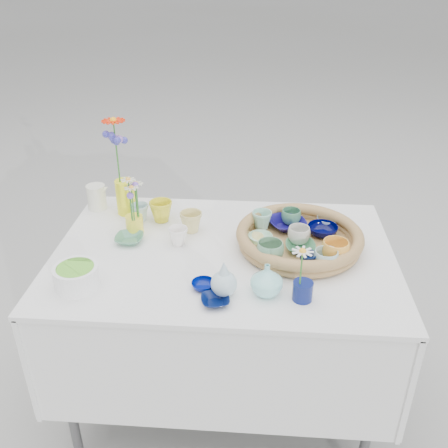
# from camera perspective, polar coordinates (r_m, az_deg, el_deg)

# --- Properties ---
(ground) EXTENTS (80.00, 80.00, 0.00)m
(ground) POSITION_cam_1_polar(r_m,az_deg,el_deg) (2.36, -0.04, -19.13)
(ground) COLOR #9E9E9E
(display_table) EXTENTS (1.26, 0.86, 0.77)m
(display_table) POSITION_cam_1_polar(r_m,az_deg,el_deg) (2.36, -0.04, -19.13)
(display_table) COLOR white
(display_table) RESTS_ON ground
(wicker_tray) EXTENTS (0.47, 0.47, 0.08)m
(wicker_tray) POSITION_cam_1_polar(r_m,az_deg,el_deg) (1.89, 8.59, -1.64)
(wicker_tray) COLOR brown
(wicker_tray) RESTS_ON display_table
(tray_ceramic_0) EXTENTS (0.19, 0.19, 0.03)m
(tray_ceramic_0) POSITION_cam_1_polar(r_m,az_deg,el_deg) (1.99, 7.23, 0.04)
(tray_ceramic_0) COLOR navy
(tray_ceramic_0) RESTS_ON wicker_tray
(tray_ceramic_1) EXTENTS (0.15, 0.15, 0.04)m
(tray_ceramic_1) POSITION_cam_1_polar(r_m,az_deg,el_deg) (1.96, 11.19, -0.71)
(tray_ceramic_1) COLOR #000130
(tray_ceramic_1) RESTS_ON wicker_tray
(tray_ceramic_2) EXTENTS (0.11, 0.11, 0.08)m
(tray_ceramic_2) POSITION_cam_1_polar(r_m,az_deg,el_deg) (1.80, 12.59, -3.02)
(tray_ceramic_2) COLOR #F6AA3E
(tray_ceramic_2) RESTS_ON wicker_tray
(tray_ceramic_3) EXTENTS (0.12, 0.12, 0.03)m
(tray_ceramic_3) POSITION_cam_1_polar(r_m,az_deg,el_deg) (1.85, 8.72, -2.62)
(tray_ceramic_3) COLOR #3E7C53
(tray_ceramic_3) RESTS_ON wicker_tray
(tray_ceramic_4) EXTENTS (0.11, 0.11, 0.08)m
(tray_ceramic_4) POSITION_cam_1_polar(r_m,az_deg,el_deg) (1.76, 5.28, -3.19)
(tray_ceramic_4) COLOR #5E906D
(tray_ceramic_4) RESTS_ON wicker_tray
(tray_ceramic_5) EXTENTS (0.12, 0.12, 0.03)m
(tray_ceramic_5) POSITION_cam_1_polar(r_m,az_deg,el_deg) (1.88, 4.18, -1.70)
(tray_ceramic_5) COLOR #B2EDD0
(tray_ceramic_5) RESTS_ON wicker_tray
(tray_ceramic_6) EXTENTS (0.09, 0.09, 0.07)m
(tray_ceramic_6) POSITION_cam_1_polar(r_m,az_deg,el_deg) (1.96, 4.35, 0.44)
(tray_ceramic_6) COLOR #8FCDB8
(tray_ceramic_6) RESTS_ON wicker_tray
(tray_ceramic_7) EXTENTS (0.10, 0.10, 0.07)m
(tray_ceramic_7) POSITION_cam_1_polar(r_m,az_deg,el_deg) (1.88, 8.55, -1.29)
(tray_ceramic_7) COLOR beige
(tray_ceramic_7) RESTS_ON wicker_tray
(tray_ceramic_8) EXTENTS (0.11, 0.11, 0.03)m
(tray_ceramic_8) POSITION_cam_1_polar(r_m,az_deg,el_deg) (2.04, 11.79, 0.37)
(tray_ceramic_8) COLOR #96B3D3
(tray_ceramic_8) RESTS_ON wicker_tray
(tray_ceramic_9) EXTENTS (0.07, 0.07, 0.06)m
(tray_ceramic_9) POSITION_cam_1_polar(r_m,az_deg,el_deg) (1.74, 9.52, -4.12)
(tray_ceramic_9) COLOR #06123B
(tray_ceramic_9) RESTS_ON wicker_tray
(tray_ceramic_10) EXTENTS (0.11, 0.11, 0.02)m
(tray_ceramic_10) POSITION_cam_1_polar(r_m,az_deg,el_deg) (1.87, 3.13, -1.94)
(tray_ceramic_10) COLOR #D6C772
(tray_ceramic_10) RESTS_ON wicker_tray
(tray_ceramic_11) EXTENTS (0.11, 0.11, 0.07)m
(tray_ceramic_11) POSITION_cam_1_polar(r_m,az_deg,el_deg) (1.75, 11.56, -3.97)
(tray_ceramic_11) COLOR #9CC0B9
(tray_ceramic_11) RESTS_ON wicker_tray
(tray_ceramic_12) EXTENTS (0.08, 0.08, 0.06)m
(tray_ceramic_12) POSITION_cam_1_polar(r_m,az_deg,el_deg) (2.01, 7.67, 0.80)
(tray_ceramic_12) COLOR #437F5A
(tray_ceramic_12) RESTS_ON wicker_tray
(loose_ceramic_0) EXTENTS (0.12, 0.12, 0.09)m
(loose_ceramic_0) POSITION_cam_1_polar(r_m,az_deg,el_deg) (2.06, -7.20, 1.46)
(loose_ceramic_0) COLOR yellow
(loose_ceramic_0) RESTS_ON display_table
(loose_ceramic_1) EXTENTS (0.12, 0.12, 0.08)m
(loose_ceramic_1) POSITION_cam_1_polar(r_m,az_deg,el_deg) (1.98, -3.77, 0.24)
(loose_ceramic_1) COLOR #D4C577
(loose_ceramic_1) RESTS_ON display_table
(loose_ceramic_2) EXTENTS (0.11, 0.11, 0.03)m
(loose_ceramic_2) POSITION_cam_1_polar(r_m,az_deg,el_deg) (1.95, -10.76, -1.68)
(loose_ceramic_2) COLOR #4E8D6A
(loose_ceramic_2) RESTS_ON display_table
(loose_ceramic_3) EXTENTS (0.08, 0.08, 0.07)m
(loose_ceramic_3) POSITION_cam_1_polar(r_m,az_deg,el_deg) (1.89, -5.26, -1.40)
(loose_ceramic_3) COLOR white
(loose_ceramic_3) RESTS_ON display_table
(loose_ceramic_4) EXTENTS (0.08, 0.08, 0.02)m
(loose_ceramic_4) POSITION_cam_1_polar(r_m,az_deg,el_deg) (1.66, -2.39, -7.00)
(loose_ceramic_4) COLOR #000D6D
(loose_ceramic_4) RESTS_ON display_table
(loose_ceramic_5) EXTENTS (0.09, 0.09, 0.07)m
(loose_ceramic_5) POSITION_cam_1_polar(r_m,az_deg,el_deg) (2.08, -9.60, 1.31)
(loose_ceramic_5) COLOR #A2C1C0
(loose_ceramic_5) RESTS_ON display_table
(loose_ceramic_6) EXTENTS (0.11, 0.11, 0.02)m
(loose_ceramic_6) POSITION_cam_1_polar(r_m,az_deg,el_deg) (1.60, -1.00, -8.75)
(loose_ceramic_6) COLOR #061242
(loose_ceramic_6) RESTS_ON display_table
(fluted_bowl) EXTENTS (0.17, 0.17, 0.08)m
(fluted_bowl) POSITION_cam_1_polar(r_m,az_deg,el_deg) (1.72, -16.49, -5.82)
(fluted_bowl) COLOR white
(fluted_bowl) RESTS_ON display_table
(bud_vase_paleblue) EXTENTS (0.10, 0.10, 0.13)m
(bud_vase_paleblue) POSITION_cam_1_polar(r_m,az_deg,el_deg) (1.60, -0.01, -6.17)
(bud_vase_paleblue) COLOR #ACC9D4
(bud_vase_paleblue) RESTS_ON display_table
(bud_vase_seafoam) EXTENTS (0.14, 0.14, 0.11)m
(bud_vase_seafoam) POSITION_cam_1_polar(r_m,az_deg,el_deg) (1.62, 4.91, -6.34)
(bud_vase_seafoam) COLOR #93E9E3
(bud_vase_seafoam) RESTS_ON display_table
(bud_vase_cobalt) EXTENTS (0.09, 0.09, 0.07)m
(bud_vase_cobalt) POSITION_cam_1_polar(r_m,az_deg,el_deg) (1.62, 8.98, -7.56)
(bud_vase_cobalt) COLOR #0D1858
(bud_vase_cobalt) RESTS_ON display_table
(single_daisy) EXTENTS (0.10, 0.10, 0.14)m
(single_daisy) POSITION_cam_1_polar(r_m,az_deg,el_deg) (1.56, 8.82, -4.99)
(single_daisy) COLOR silver
(single_daisy) RESTS_ON bud_vase_cobalt
(tall_vase_yellow) EXTENTS (0.08, 0.08, 0.15)m
(tall_vase_yellow) POSITION_cam_1_polar(r_m,az_deg,el_deg) (2.14, -11.18, 3.05)
(tall_vase_yellow) COLOR #FCFF1F
(tall_vase_yellow) RESTS_ON display_table
(gerbera) EXTENTS (0.14, 0.14, 0.28)m
(gerbera) POSITION_cam_1_polar(r_m,az_deg,el_deg) (2.05, -12.16, 8.02)
(gerbera) COLOR red
(gerbera) RESTS_ON tall_vase_yellow
(hydrangea) EXTENTS (0.09, 0.09, 0.25)m
(hydrangea) POSITION_cam_1_polar(r_m,az_deg,el_deg) (2.07, -12.03, 7.01)
(hydrangea) COLOR #3C3BAF
(hydrangea) RESTS_ON tall_vase_yellow
(white_pitcher) EXTENTS (0.14, 0.12, 0.11)m
(white_pitcher) POSITION_cam_1_polar(r_m,az_deg,el_deg) (2.21, -14.36, 3.00)
(white_pitcher) COLOR silver
(white_pitcher) RESTS_ON display_table
(daisy_cup) EXTENTS (0.08, 0.08, 0.07)m
(daisy_cup) POSITION_cam_1_polar(r_m,az_deg,el_deg) (1.99, -10.19, -0.05)
(daisy_cup) COLOR #FFEE38
(daisy_cup) RESTS_ON display_table
(daisy_posy) EXTENTS (0.09, 0.09, 0.17)m
(daisy_posy) POSITION_cam_1_polar(r_m,az_deg,el_deg) (1.92, -10.26, 2.90)
(daisy_posy) COLOR beige
(daisy_posy) RESTS_ON daisy_cup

